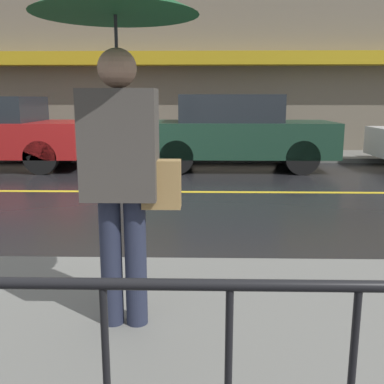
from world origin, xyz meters
The scene contains 6 objects.
ground_plane centered at (0.00, 0.00, 0.00)m, with size 80.00×80.00×0.00m, color black.
sidewalk_far centered at (0.00, 4.42, 0.06)m, with size 28.00×1.83×0.11m.
lane_marking centered at (0.00, 0.00, 0.00)m, with size 25.20×0.12×0.01m.
building_storefront centered at (0.00, 5.46, 2.60)m, with size 28.00×0.85×5.20m.
pedestrian centered at (1.11, -4.74, 1.74)m, with size 0.97×0.97×2.14m.
car_dark_green centered at (2.33, 2.59, 0.83)m, with size 4.20×1.75×1.64m.
Camera 1 is at (1.60, -7.45, 1.57)m, focal length 42.00 mm.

